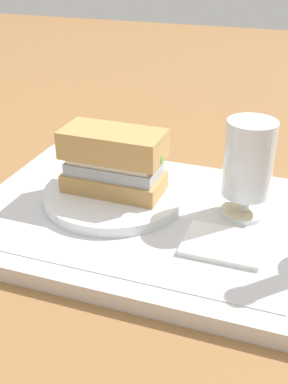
% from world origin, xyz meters
% --- Properties ---
extents(ground_plane, '(3.00, 3.00, 0.00)m').
position_xyz_m(ground_plane, '(0.00, 0.00, 0.00)').
color(ground_plane, olive).
extents(tray, '(0.44, 0.32, 0.02)m').
position_xyz_m(tray, '(0.00, 0.00, 0.01)').
color(tray, silver).
rests_on(tray, ground_plane).
extents(placemat, '(0.38, 0.27, 0.00)m').
position_xyz_m(placemat, '(0.00, 0.00, 0.02)').
color(placemat, silver).
rests_on(placemat, tray).
extents(plate, '(0.19, 0.19, 0.01)m').
position_xyz_m(plate, '(-0.05, 0.02, 0.03)').
color(plate, white).
rests_on(plate, placemat).
extents(sandwich, '(0.13, 0.07, 0.08)m').
position_xyz_m(sandwich, '(-0.04, 0.02, 0.08)').
color(sandwich, tan).
rests_on(sandwich, plate).
extents(beer_glass, '(0.06, 0.06, 0.12)m').
position_xyz_m(beer_glass, '(0.12, 0.04, 0.09)').
color(beer_glass, silver).
rests_on(beer_glass, placemat).
extents(napkin_folded, '(0.09, 0.07, 0.01)m').
position_xyz_m(napkin_folded, '(0.11, -0.04, 0.02)').
color(napkin_folded, white).
rests_on(napkin_folded, placemat).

